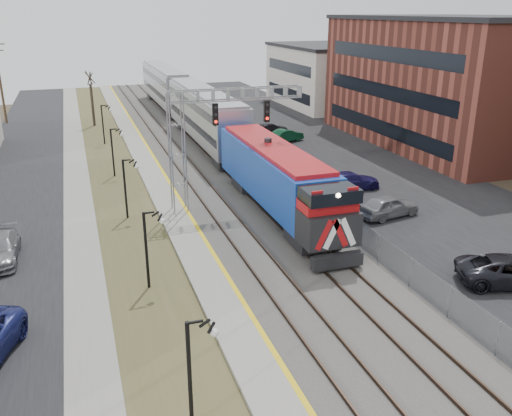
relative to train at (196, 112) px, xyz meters
name	(u,v)px	position (x,y,z in m)	size (l,w,h in m)	color
street_west	(13,197)	(-17.00, -14.43, -2.86)	(7.00, 120.00, 0.04)	black
sidewalk	(78,191)	(-12.50, -14.43, -2.84)	(2.00, 120.00, 0.08)	gray
grass_median	(118,187)	(-9.50, -14.43, -2.85)	(4.00, 120.00, 0.06)	#444524
platform	(157,182)	(-6.50, -14.43, -2.76)	(2.00, 120.00, 0.24)	gray
ballast_bed	(218,177)	(-1.50, -14.43, -2.78)	(8.00, 120.00, 0.20)	#595651
parking_lot	(350,165)	(10.50, -14.43, -2.86)	(16.00, 120.00, 0.04)	black
platform_edge	(168,180)	(-5.62, -14.43, -2.64)	(0.24, 120.00, 0.01)	gold
track_near	(194,177)	(-3.50, -14.43, -2.61)	(1.58, 120.00, 0.15)	#2D2119
track_far	(236,173)	(0.00, -14.43, -2.61)	(1.58, 120.00, 0.15)	#2D2119
train	(196,112)	(0.00, 0.00, 0.00)	(3.00, 63.05, 5.33)	#133C9F
signal_gantry	(202,129)	(-4.28, -21.44, 2.70)	(9.00, 1.07, 8.15)	gray
lampposts	(146,249)	(-9.50, -31.15, -0.88)	(0.14, 62.14, 4.00)	black
fence	(267,164)	(2.70, -14.43, -2.08)	(0.04, 120.00, 1.60)	gray
car_lot_c	(512,272)	(7.62, -36.80, -2.15)	(2.42, 5.25, 1.46)	black
car_lot_d	(350,181)	(7.22, -20.63, -2.21)	(1.90, 4.66, 1.35)	#1A164D
car_lot_e	(388,206)	(6.88, -26.60, -2.15)	(1.74, 4.33, 1.48)	gray
car_lot_f	(286,136)	(8.39, -4.34, -2.23)	(1.39, 3.99, 1.32)	#0B3A21
car_lot_g	(270,129)	(7.92, -0.75, -2.23)	(1.83, 4.50, 1.30)	black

